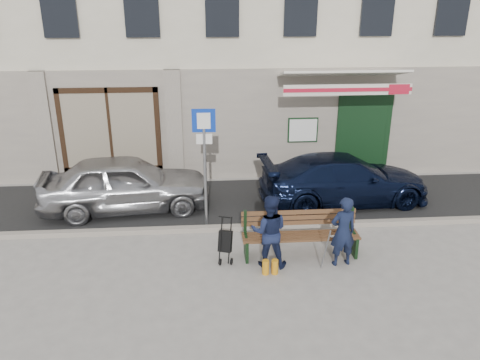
{
  "coord_description": "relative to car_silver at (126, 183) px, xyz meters",
  "views": [
    {
      "loc": [
        -0.51,
        -8.15,
        4.94
      ],
      "look_at": [
        0.22,
        1.6,
        1.2
      ],
      "focal_mm": 35.0,
      "sensor_mm": 36.0,
      "label": 1
    }
  ],
  "objects": [
    {
      "name": "parking_sign",
      "position": [
        1.99,
        -1.07,
        1.17
      ],
      "size": [
        0.52,
        0.08,
        2.79
      ],
      "rotation": [
        0.0,
        0.0,
        -0.03
      ],
      "color": "gray",
      "rests_on": "ground"
    },
    {
      "name": "woman",
      "position": [
        3.21,
        -2.92,
        0.04
      ],
      "size": [
        0.8,
        0.67,
        1.5
      ],
      "primitive_type": "imported",
      "rotation": [
        0.0,
        0.0,
        2.99
      ],
      "color": "#161D3D",
      "rests_on": "ground"
    },
    {
      "name": "bench",
      "position": [
        3.86,
        -2.59,
        -0.25
      ],
      "size": [
        2.4,
        1.17,
        0.98
      ],
      "color": "brown",
      "rests_on": "ground"
    },
    {
      "name": "ground",
      "position": [
        2.54,
        -2.86,
        -0.71
      ],
      "size": [
        80.0,
        80.0,
        0.0
      ],
      "primitive_type": "plane",
      "color": "#9E9991",
      "rests_on": "ground"
    },
    {
      "name": "man",
      "position": [
        4.66,
        -3.0,
        0.02
      ],
      "size": [
        0.58,
        0.43,
        1.45
      ],
      "primitive_type": "imported",
      "rotation": [
        0.0,
        0.0,
        3.31
      ],
      "color": "#121932",
      "rests_on": "ground"
    },
    {
      "name": "asphalt_lane",
      "position": [
        2.54,
        0.24,
        -0.7
      ],
      "size": [
        60.0,
        3.2,
        0.01
      ],
      "primitive_type": "cube",
      "color": "#282828",
      "rests_on": "ground"
    },
    {
      "name": "curb",
      "position": [
        2.54,
        -1.36,
        -0.65
      ],
      "size": [
        60.0,
        0.18,
        0.12
      ],
      "primitive_type": "cube",
      "color": "#9E9384",
      "rests_on": "ground"
    },
    {
      "name": "car_silver",
      "position": [
        0.0,
        0.0,
        0.0
      ],
      "size": [
        4.3,
        2.1,
        1.41
      ],
      "primitive_type": "imported",
      "rotation": [
        0.0,
        0.0,
        1.68
      ],
      "color": "#ABABB0",
      "rests_on": "ground"
    },
    {
      "name": "building",
      "position": [
        2.55,
        5.59,
        4.27
      ],
      "size": [
        20.0,
        8.27,
        10.0
      ],
      "color": "beige",
      "rests_on": "ground"
    },
    {
      "name": "stroller",
      "position": [
        2.36,
        -2.68,
        -0.3
      ],
      "size": [
        0.33,
        0.42,
        0.92
      ],
      "rotation": [
        0.0,
        0.0,
        -0.33
      ],
      "color": "black",
      "rests_on": "ground"
    },
    {
      "name": "car_navy",
      "position": [
        5.57,
        0.07,
        -0.07
      ],
      "size": [
        4.51,
        2.12,
        1.27
      ],
      "primitive_type": "imported",
      "rotation": [
        0.0,
        0.0,
        1.65
      ],
      "color": "black",
      "rests_on": "ground"
    }
  ]
}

